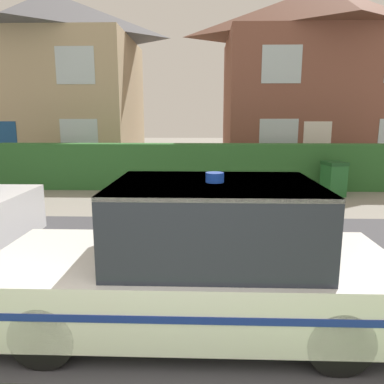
# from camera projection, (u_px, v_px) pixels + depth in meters

# --- Properties ---
(road_strip) EXTENTS (28.00, 5.46, 0.01)m
(road_strip) POSITION_uv_depth(u_px,v_px,m) (180.00, 264.00, 5.85)
(road_strip) COLOR #424247
(road_strip) RESTS_ON ground
(garden_hedge) EXTENTS (12.82, 0.63, 1.44)m
(garden_hedge) POSITION_uv_depth(u_px,v_px,m) (200.00, 167.00, 11.80)
(garden_hedge) COLOR #2D662D
(garden_hedge) RESTS_ON ground
(police_car) EXTENTS (4.27, 1.75, 1.69)m
(police_car) POSITION_uv_depth(u_px,v_px,m) (200.00, 260.00, 4.02)
(police_car) COLOR black
(police_car) RESTS_ON road_strip
(house_left) EXTENTS (7.18, 5.85, 7.37)m
(house_left) POSITION_uv_depth(u_px,v_px,m) (54.00, 82.00, 16.16)
(house_left) COLOR tan
(house_left) RESTS_ON ground
(house_right) EXTENTS (8.19, 5.55, 7.45)m
(house_right) POSITION_uv_depth(u_px,v_px,m) (320.00, 80.00, 15.72)
(house_right) COLOR brown
(house_right) RESTS_ON ground
(wheelie_bin) EXTENTS (0.68, 0.73, 1.00)m
(wheelie_bin) POSITION_uv_depth(u_px,v_px,m) (333.00, 179.00, 10.80)
(wheelie_bin) COLOR #23662D
(wheelie_bin) RESTS_ON ground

